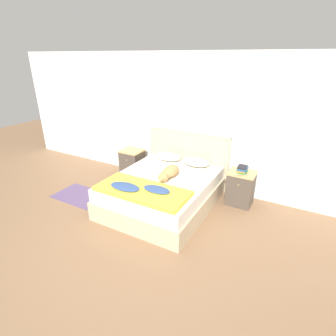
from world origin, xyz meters
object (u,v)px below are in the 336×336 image
at_px(pillow_left, 168,156).
at_px(pillow_right, 196,162).
at_px(dog, 169,173).
at_px(book_stack, 243,169).
at_px(nightstand_right, 240,188).
at_px(bed, 163,192).
at_px(nightstand_left, 132,164).

relative_size(pillow_left, pillow_right, 1.00).
bearing_deg(dog, book_stack, 31.35).
height_order(nightstand_right, dog, dog).
xyz_separation_m(bed, pillow_left, (-0.30, 0.76, 0.36)).
xyz_separation_m(nightstand_left, dog, (1.28, -0.67, 0.33)).
distance_m(bed, pillow_left, 0.89).
bearing_deg(dog, pillow_right, 74.12).
distance_m(nightstand_right, pillow_right, 0.93).
distance_m(nightstand_left, pillow_right, 1.51).
xyz_separation_m(nightstand_right, book_stack, (-0.00, -0.02, 0.37)).
relative_size(pillow_right, book_stack, 2.48).
relative_size(nightstand_left, dog, 0.95).
height_order(nightstand_right, pillow_left, pillow_left).
height_order(nightstand_right, book_stack, book_stack).
bearing_deg(pillow_right, book_stack, -3.15).
bearing_deg(nightstand_right, pillow_left, 178.76).
xyz_separation_m(nightstand_right, pillow_left, (-1.48, 0.03, 0.32)).
xyz_separation_m(pillow_left, dog, (0.40, -0.70, 0.01)).
xyz_separation_m(nightstand_left, book_stack, (2.35, -0.02, 0.37)).
xyz_separation_m(nightstand_right, pillow_right, (-0.88, 0.03, 0.32)).
bearing_deg(nightstand_left, bed, -31.65).
xyz_separation_m(bed, nightstand_left, (-1.18, 0.72, 0.04)).
height_order(pillow_left, book_stack, book_stack).
bearing_deg(dog, pillow_left, 119.70).
height_order(bed, book_stack, book_stack).
height_order(nightstand_left, pillow_left, pillow_left).
bearing_deg(bed, pillow_left, 111.64).
relative_size(nightstand_right, book_stack, 2.91).
distance_m(nightstand_right, pillow_left, 1.51).
xyz_separation_m(nightstand_right, dog, (-1.07, -0.67, 0.33)).
relative_size(nightstand_left, pillow_left, 1.17).
bearing_deg(pillow_left, book_stack, -1.87).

